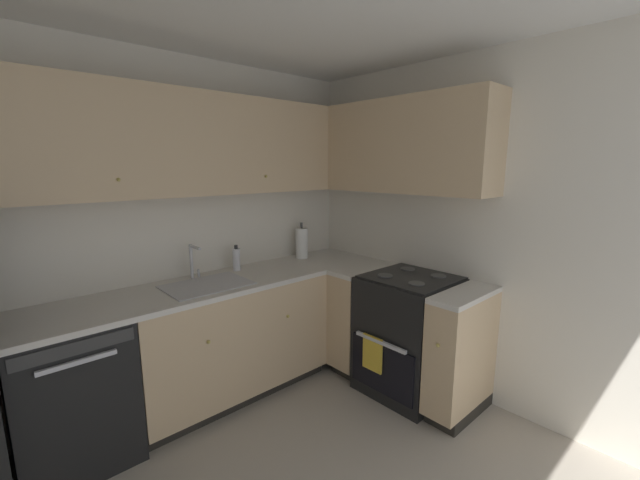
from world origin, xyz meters
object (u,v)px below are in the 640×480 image
soap_bottle (236,259)px  paper_towel_roll (302,243)px  oven_range (409,333)px  dishwasher (72,391)px

soap_bottle → paper_towel_roll: bearing=-1.8°
oven_range → paper_towel_roll: 1.20m
dishwasher → paper_towel_roll: size_ratio=2.60×
paper_towel_roll → oven_range: bearing=-79.6°
soap_bottle → paper_towel_roll: paper_towel_roll is taller
oven_range → dishwasher: bearing=156.9°
dishwasher → paper_towel_roll: (1.87, 0.16, 0.60)m
dishwasher → oven_range: oven_range is taller
oven_range → soap_bottle: (-0.85, 1.06, 0.53)m
dishwasher → soap_bottle: size_ratio=4.19×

